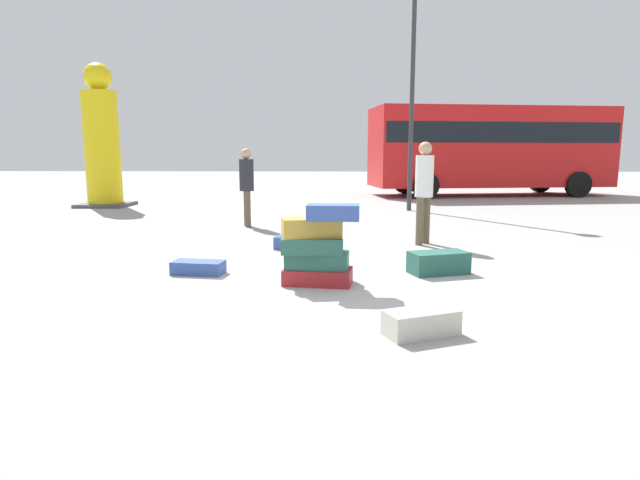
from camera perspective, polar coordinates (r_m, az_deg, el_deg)
The scene contains 11 objects.
ground_plane at distance 5.88m, azimuth 0.62°, elevation -5.52°, with size 80.00×80.00×0.00m, color #9E9E99.
suitcase_tower at distance 6.06m, azimuth -0.32°, elevation -0.91°, with size 0.92×0.59×0.95m.
suitcase_navy_foreground_near at distance 8.39m, azimuth -2.38°, elevation -0.32°, with size 0.75×0.29×0.20m, color #334F99.
suitcase_navy_white_trunk at distance 6.83m, azimuth -13.16°, elevation -2.94°, with size 0.65×0.31×0.17m, color #334F99.
suitcase_teal_foreground_far at distance 6.84m, azimuth 12.81°, elevation -2.43°, with size 0.73×0.37×0.28m, color #26594C.
suitcase_cream_left_side at distance 4.54m, azimuth 10.99°, elevation -8.85°, with size 0.62×0.29×0.21m, color beige.
person_bearded_onlooker at distance 8.91m, azimuth 11.32°, elevation 6.02°, with size 0.30×0.30×1.71m.
person_tourist_with_camera at distance 11.03m, azimuth -8.02°, elevation 6.44°, with size 0.30×0.33×1.63m.
yellow_dummy_statue at distance 16.45m, azimuth -22.73°, elevation 9.66°, with size 1.38×1.38×4.04m.
parked_bus at distance 20.27m, azimuth 18.04°, elevation 9.84°, with size 8.80×3.73×3.15m.
lamp_post at distance 14.50m, azimuth 10.14°, elevation 19.13°, with size 0.36×0.36×6.13m.
Camera 1 is at (0.09, -5.68, 1.51)m, focal length 29.28 mm.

